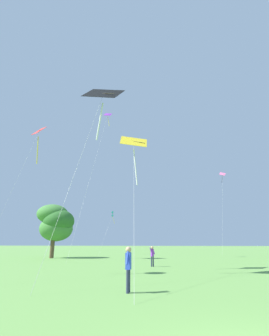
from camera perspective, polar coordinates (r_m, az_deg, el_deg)
kite_red_high at (r=36.48m, az=-20.38°, el=5.91°), size 3.53×5.32×16.90m
kite_yellow_diamond at (r=20.57m, az=-0.07°, el=3.97°), size 3.23×11.39×10.35m
kite_teal_box at (r=46.40m, az=-4.86°, el=-10.13°), size 0.60×7.16×7.24m
kite_purple_streamer at (r=38.57m, az=-6.22°, el=9.89°), size 1.22×10.43×20.71m
kite_pink_low at (r=49.54m, az=18.67°, el=-2.32°), size 2.40×4.65×14.38m
kite_black_large at (r=18.60m, az=-7.14°, el=14.20°), size 2.93×6.72×12.75m
person_in_red_shirt at (r=22.22m, az=3.90°, el=-18.30°), size 0.43×0.39×1.57m
person_foreground_watcher at (r=10.71m, az=-1.36°, el=-20.36°), size 0.23×0.54×1.67m
tree_right_cluster at (r=36.65m, az=-16.80°, el=-11.28°), size 5.09×4.46×6.83m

